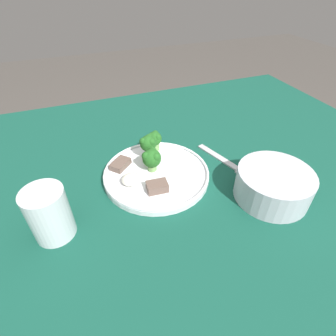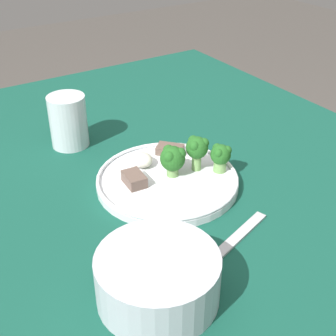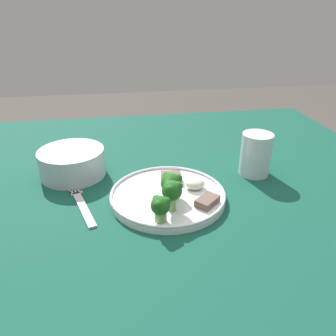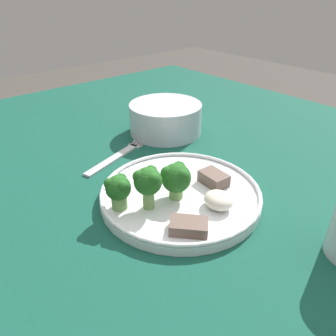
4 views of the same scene
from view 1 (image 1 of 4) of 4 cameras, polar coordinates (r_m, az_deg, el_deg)
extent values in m
plane|color=#4C4742|center=(1.22, 1.79, -31.57)|extent=(8.00, 8.00, 0.00)
cube|color=#114738|center=(0.57, 3.27, -5.32)|extent=(1.22, 1.02, 0.03)
cylinder|color=brown|center=(1.34, 16.71, 1.45)|extent=(0.06, 0.06, 0.74)
cylinder|color=white|center=(0.58, -2.55, -1.49)|extent=(0.23, 0.23, 0.01)
torus|color=white|center=(0.57, -2.57, -0.81)|extent=(0.23, 0.23, 0.01)
cube|color=#B2B2B7|center=(0.65, 11.00, 2.29)|extent=(0.05, 0.13, 0.00)
cube|color=#B2B2B7|center=(0.62, 15.41, -0.55)|extent=(0.03, 0.02, 0.00)
cube|color=#B2B2B7|center=(0.60, 16.65, -2.13)|extent=(0.02, 0.05, 0.00)
cube|color=#B2B2B7|center=(0.61, 17.04, -1.86)|extent=(0.02, 0.05, 0.00)
cube|color=#B2B2B7|center=(0.61, 17.42, -1.60)|extent=(0.02, 0.05, 0.00)
cube|color=#B2B2B7|center=(0.62, 17.80, -1.34)|extent=(0.02, 0.05, 0.00)
cylinder|color=#B7BCC6|center=(0.56, 21.92, -3.40)|extent=(0.15, 0.15, 0.06)
cylinder|color=silver|center=(0.56, 21.80, -3.75)|extent=(0.12, 0.12, 0.05)
cylinder|color=silver|center=(0.48, -24.44, -9.08)|extent=(0.07, 0.07, 0.10)
cylinder|color=silver|center=(0.50, -23.87, -10.56)|extent=(0.06, 0.06, 0.05)
cylinder|color=#709E56|center=(0.61, -4.23, 3.22)|extent=(0.02, 0.02, 0.03)
sphere|color=#215B1E|center=(0.60, -4.36, 5.35)|extent=(0.04, 0.04, 0.04)
sphere|color=#215B1E|center=(0.59, -5.44, 5.81)|extent=(0.02, 0.02, 0.02)
sphere|color=#215B1E|center=(0.59, -3.58, 5.67)|extent=(0.02, 0.02, 0.02)
sphere|color=#215B1E|center=(0.60, -4.17, 6.61)|extent=(0.02, 0.02, 0.02)
cylinder|color=#709E56|center=(0.58, -3.48, 0.30)|extent=(0.02, 0.02, 0.02)
sphere|color=#215B1E|center=(0.57, -3.56, 2.13)|extent=(0.04, 0.04, 0.04)
sphere|color=#215B1E|center=(0.56, -4.81, 2.62)|extent=(0.02, 0.02, 0.02)
sphere|color=#215B1E|center=(0.55, -2.64, 2.42)|extent=(0.02, 0.02, 0.02)
sphere|color=#215B1E|center=(0.57, -3.36, 3.61)|extent=(0.02, 0.02, 0.02)
cylinder|color=#709E56|center=(0.64, -2.88, 4.81)|extent=(0.02, 0.02, 0.02)
sphere|color=#215B1E|center=(0.63, -2.94, 6.45)|extent=(0.03, 0.03, 0.03)
sphere|color=#215B1E|center=(0.63, -3.86, 6.86)|extent=(0.02, 0.02, 0.02)
sphere|color=#215B1E|center=(0.62, -2.25, 6.74)|extent=(0.02, 0.02, 0.02)
sphere|color=#215B1E|center=(0.64, -2.79, 7.52)|extent=(0.02, 0.02, 0.02)
cube|color=brown|center=(0.53, -2.25, -4.29)|extent=(0.04, 0.03, 0.02)
cube|color=brown|center=(0.60, -10.33, 0.84)|extent=(0.05, 0.05, 0.01)
ellipsoid|color=silver|center=(0.55, -7.98, -2.45)|extent=(0.04, 0.04, 0.02)
camera|label=2|loc=(0.68, 70.20, 20.04)|focal=50.00mm
camera|label=3|loc=(1.00, -10.18, 36.87)|focal=35.00mm
camera|label=4|loc=(0.72, -36.51, 24.05)|focal=35.00mm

